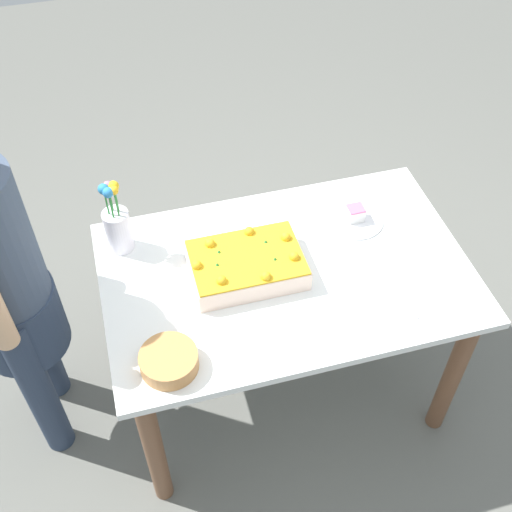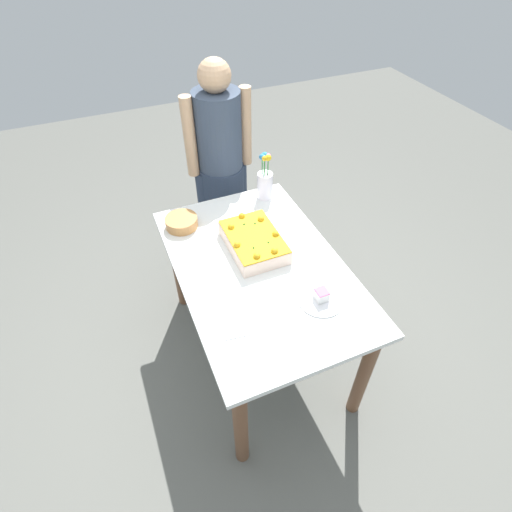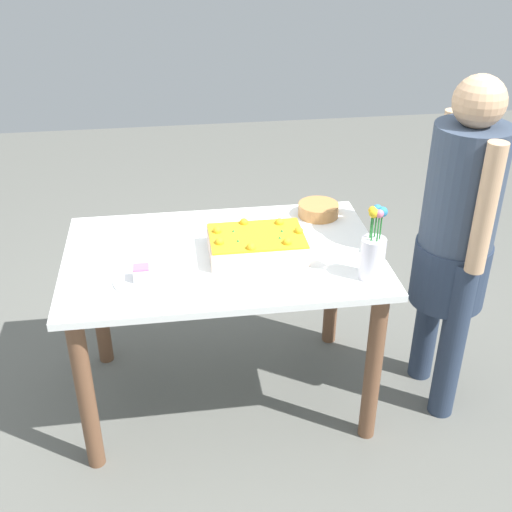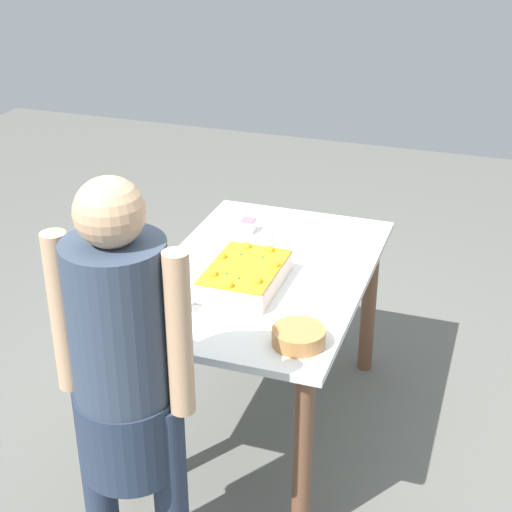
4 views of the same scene
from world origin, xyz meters
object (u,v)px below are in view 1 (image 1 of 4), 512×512
(fruit_bowl, at_px, (169,361))
(flower_vase, at_px, (117,225))
(sheet_cake, at_px, (247,265))
(serving_plate_with_slice, at_px, (355,217))
(cake_knife, at_px, (409,296))
(person_standing, at_px, (2,283))

(fruit_bowl, bearing_deg, flower_vase, -81.84)
(sheet_cake, bearing_deg, fruit_bowl, 43.27)
(flower_vase, height_order, fruit_bowl, flower_vase)
(sheet_cake, relative_size, fruit_bowl, 2.12)
(serving_plate_with_slice, xyz_separation_m, cake_knife, (-0.04, 0.40, -0.01))
(fruit_bowl, bearing_deg, sheet_cake, -136.73)
(sheet_cake, relative_size, cake_knife, 1.97)
(serving_plate_with_slice, relative_size, person_standing, 0.15)
(sheet_cake, distance_m, person_standing, 0.82)
(sheet_cake, height_order, flower_vase, flower_vase)
(flower_vase, bearing_deg, cake_knife, 151.85)
(serving_plate_with_slice, xyz_separation_m, flower_vase, (0.87, -0.09, 0.10))
(flower_vase, relative_size, fruit_bowl, 1.63)
(flower_vase, bearing_deg, sheet_cake, 149.06)
(sheet_cake, height_order, cake_knife, sheet_cake)
(cake_knife, height_order, flower_vase, flower_vase)
(sheet_cake, height_order, person_standing, person_standing)
(cake_knife, relative_size, fruit_bowl, 1.08)
(serving_plate_with_slice, height_order, flower_vase, flower_vase)
(sheet_cake, xyz_separation_m, fruit_bowl, (0.33, 0.31, -0.02))
(cake_knife, relative_size, person_standing, 0.13)
(flower_vase, relative_size, person_standing, 0.20)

